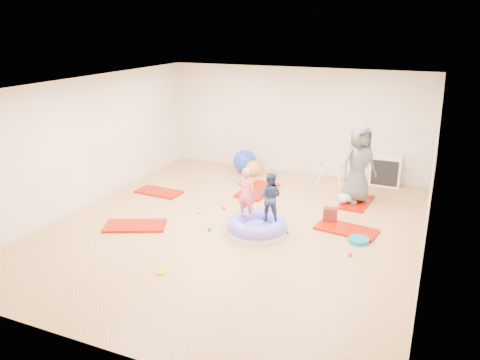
% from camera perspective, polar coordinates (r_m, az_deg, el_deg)
% --- Properties ---
extents(room, '(7.01, 8.01, 2.81)m').
position_cam_1_polar(room, '(8.88, -0.76, 2.49)').
color(room, tan).
rests_on(room, ground).
extents(gym_mat_front_left, '(1.34, 1.04, 0.05)m').
position_cam_1_polar(gym_mat_front_left, '(9.60, -12.68, -5.46)').
color(gym_mat_front_left, '#A21B00').
rests_on(gym_mat_front_left, ground).
extents(gym_mat_mid_left, '(1.13, 0.61, 0.05)m').
position_cam_1_polar(gym_mat_mid_left, '(11.37, -9.86, -1.43)').
color(gym_mat_mid_left, '#A21B00').
rests_on(gym_mat_mid_left, ground).
extents(gym_mat_center_back, '(0.75, 1.34, 0.05)m').
position_cam_1_polar(gym_mat_center_back, '(11.30, 2.19, -1.25)').
color(gym_mat_center_back, '#A21B00').
rests_on(gym_mat_center_back, ground).
extents(gym_mat_right, '(1.24, 0.75, 0.05)m').
position_cam_1_polar(gym_mat_right, '(9.44, 12.83, -5.90)').
color(gym_mat_right, '#A21B00').
rests_on(gym_mat_right, ground).
extents(gym_mat_rear_right, '(0.66, 1.16, 0.05)m').
position_cam_1_polar(gym_mat_rear_right, '(10.88, 13.98, -2.65)').
color(gym_mat_rear_right, '#A21B00').
rests_on(gym_mat_rear_right, ground).
extents(inflatable_cushion, '(1.17, 1.17, 0.37)m').
position_cam_1_polar(inflatable_cushion, '(9.05, 2.07, -5.70)').
color(inflatable_cushion, silver).
rests_on(inflatable_cushion, ground).
extents(child_pink, '(0.39, 0.27, 1.01)m').
position_cam_1_polar(child_pink, '(8.88, 0.78, -1.28)').
color(child_pink, '#F6656B').
rests_on(child_pink, inflatable_cushion).
extents(child_navy, '(0.49, 0.39, 0.95)m').
position_cam_1_polar(child_navy, '(8.78, 3.67, -1.75)').
color(child_navy, navy).
rests_on(child_navy, inflatable_cushion).
extents(adult_caregiver, '(0.99, 0.99, 1.73)m').
position_cam_1_polar(adult_caregiver, '(10.64, 14.27, 1.91)').
color(adult_caregiver, '#535257').
rests_on(adult_caregiver, gym_mat_rear_right).
extents(infant, '(0.36, 0.36, 0.21)m').
position_cam_1_polar(infant, '(10.70, 12.65, -2.16)').
color(infant, silver).
rests_on(infant, gym_mat_rear_right).
extents(ball_pit_balls, '(4.76, 1.63, 0.07)m').
position_cam_1_polar(ball_pit_balls, '(9.63, -2.08, -4.83)').
color(ball_pit_balls, '#FFC400').
rests_on(ball_pit_balls, ground).
extents(exercise_ball_blue, '(0.62, 0.62, 0.62)m').
position_cam_1_polar(exercise_ball_blue, '(12.65, 0.58, 2.29)').
color(exercise_ball_blue, blue).
rests_on(exercise_ball_blue, ground).
extents(exercise_ball_orange, '(0.42, 0.42, 0.42)m').
position_cam_1_polar(exercise_ball_orange, '(12.40, 1.64, 1.46)').
color(exercise_ball_orange, orange).
rests_on(exercise_ball_orange, ground).
extents(infant_play_gym, '(0.66, 0.62, 0.50)m').
position_cam_1_polar(infant_play_gym, '(11.96, 11.09, 1.09)').
color(infant_play_gym, white).
rests_on(infant_play_gym, ground).
extents(cube_shelf, '(0.74, 0.36, 0.74)m').
position_cam_1_polar(cube_shelf, '(12.15, 17.30, 1.02)').
color(cube_shelf, white).
rests_on(cube_shelf, ground).
extents(balance_disc, '(0.38, 0.38, 0.08)m').
position_cam_1_polar(balance_disc, '(9.00, 14.24, -7.14)').
color(balance_disc, '#11798B').
rests_on(balance_disc, ground).
extents(backpack, '(0.30, 0.21, 0.32)m').
position_cam_1_polar(backpack, '(9.69, 10.94, -4.24)').
color(backpack, '#B41706').
rests_on(backpack, ground).
extents(yellow_toy, '(0.20, 0.20, 0.03)m').
position_cam_1_polar(yellow_toy, '(7.87, -9.57, -10.96)').
color(yellow_toy, '#FFC400').
rests_on(yellow_toy, ground).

